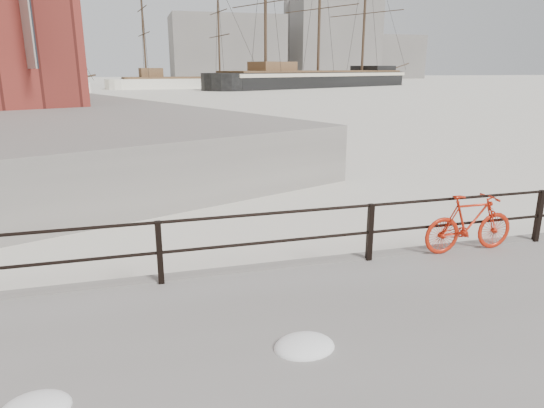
{
  "coord_description": "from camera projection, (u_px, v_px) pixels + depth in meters",
  "views": [
    {
      "loc": [
        -7.2,
        -7.21,
        3.55
      ],
      "look_at": [
        -4.77,
        1.5,
        1.0
      ],
      "focal_mm": 32.0,
      "sensor_mm": 36.0,
      "label": 1
    }
  ],
  "objects": [
    {
      "name": "industrial_west",
      "position": [
        227.0,
        48.0,
        142.03
      ],
      "size": [
        32.0,
        18.0,
        18.0
      ],
      "primitive_type": "cube",
      "color": "gray",
      "rests_on": "ground"
    },
    {
      "name": "bicycle",
      "position": [
        469.0,
        223.0,
        8.62
      ],
      "size": [
        1.76,
        0.27,
        1.06
      ],
      "primitive_type": "imported",
      "rotation": [
        0.0,
        0.0,
        -0.0
      ],
      "color": "#B9210C",
      "rests_on": "promenade"
    },
    {
      "name": "schooner_left",
      "position": [
        9.0,
        96.0,
        63.76
      ],
      "size": [
        22.05,
        11.23,
        16.56
      ],
      "primitive_type": null,
      "rotation": [
        0.0,
        0.0,
        0.07
      ],
      "color": "silver",
      "rests_on": "ground"
    },
    {
      "name": "industrial_east",
      "position": [
        388.0,
        57.0,
        166.83
      ],
      "size": [
        20.0,
        16.0,
        14.0
      ],
      "primitive_type": "cube",
      "color": "gray",
      "rests_on": "ground"
    },
    {
      "name": "schooner_mid",
      "position": [
        185.0,
        88.0,
        86.84
      ],
      "size": [
        30.38,
        15.75,
        20.91
      ],
      "primitive_type": null,
      "rotation": [
        0.0,
        0.0,
        0.12
      ],
      "color": "white",
      "rests_on": "ground"
    },
    {
      "name": "barque_black",
      "position": [
        318.0,
        87.0,
        91.44
      ],
      "size": [
        58.58,
        40.22,
        32.0
      ],
      "primitive_type": null,
      "rotation": [
        0.0,
        0.0,
        0.43
      ],
      "color": "black",
      "rests_on": "ground"
    },
    {
      "name": "smokestack",
      "position": [
        288.0,
        7.0,
        153.46
      ],
      "size": [
        2.8,
        2.8,
        44.0
      ],
      "primitive_type": "cylinder",
      "color": "gray",
      "rests_on": "ground"
    },
    {
      "name": "industrial_mid",
      "position": [
        331.0,
        40.0,
        154.9
      ],
      "size": [
        26.0,
        20.0,
        24.0
      ],
      "primitive_type": "cube",
      "color": "gray",
      "rests_on": "ground"
    },
    {
      "name": "ground",
      "position": [
        526.0,
        255.0,
        9.51
      ],
      "size": [
        400.0,
        400.0,
        0.0
      ],
      "primitive_type": "plane",
      "color": "white",
      "rests_on": "ground"
    },
    {
      "name": "guardrail",
      "position": [
        539.0,
        216.0,
        9.14
      ],
      "size": [
        28.0,
        0.1,
        1.0
      ],
      "primitive_type": null,
      "color": "black",
      "rests_on": "promenade"
    }
  ]
}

